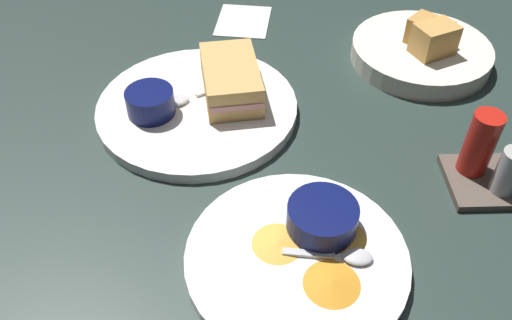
% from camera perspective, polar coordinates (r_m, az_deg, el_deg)
% --- Properties ---
extents(ground_plane, '(1.10, 1.10, 0.03)m').
position_cam_1_polar(ground_plane, '(0.76, 3.63, 3.15)').
color(ground_plane, '#283833').
extents(plate_sandwich_main, '(0.28, 0.28, 0.02)m').
position_cam_1_polar(plate_sandwich_main, '(0.77, -6.26, 5.51)').
color(plate_sandwich_main, white).
rests_on(plate_sandwich_main, ground_plane).
extents(sandwich_half_near, '(0.14, 0.09, 0.05)m').
position_cam_1_polar(sandwich_half_near, '(0.77, -2.69, 8.55)').
color(sandwich_half_near, tan).
rests_on(sandwich_half_near, plate_sandwich_main).
extents(ramekin_dark_sauce, '(0.07, 0.07, 0.04)m').
position_cam_1_polar(ramekin_dark_sauce, '(0.75, -11.19, 6.13)').
color(ramekin_dark_sauce, '#0C144C').
rests_on(ramekin_dark_sauce, plate_sandwich_main).
extents(spoon_by_dark_ramekin, '(0.06, 0.09, 0.01)m').
position_cam_1_polar(spoon_by_dark_ramekin, '(0.77, -7.40, 6.57)').
color(spoon_by_dark_ramekin, silver).
rests_on(spoon_by_dark_ramekin, plate_sandwich_main).
extents(plate_chips_companion, '(0.24, 0.24, 0.02)m').
position_cam_1_polar(plate_chips_companion, '(0.59, 4.32, -10.45)').
color(plate_chips_companion, white).
rests_on(plate_chips_companion, ground_plane).
extents(ramekin_light_gravy, '(0.08, 0.08, 0.03)m').
position_cam_1_polar(ramekin_light_gravy, '(0.59, 7.07, -6.03)').
color(ramekin_light_gravy, '#0C144C').
rests_on(ramekin_light_gravy, plate_chips_companion).
extents(spoon_by_gravy_ramekin, '(0.03, 0.10, 0.01)m').
position_cam_1_polar(spoon_by_gravy_ramekin, '(0.58, 9.44, -10.05)').
color(spoon_by_gravy_ramekin, silver).
rests_on(spoon_by_gravy_ramekin, plate_chips_companion).
extents(plantain_chip_scatter, '(0.13, 0.15, 0.01)m').
position_cam_1_polar(plantain_chip_scatter, '(0.58, 6.34, -10.10)').
color(plantain_chip_scatter, orange).
rests_on(plantain_chip_scatter, plate_chips_companion).
extents(bread_basket_rear, '(0.22, 0.22, 0.08)m').
position_cam_1_polar(bread_basket_rear, '(0.90, 17.25, 11.06)').
color(bread_basket_rear, silver).
rests_on(bread_basket_rear, ground_plane).
extents(condiment_caddy, '(0.09, 0.09, 0.10)m').
position_cam_1_polar(condiment_caddy, '(0.70, 23.39, -0.22)').
color(condiment_caddy, brown).
rests_on(condiment_caddy, ground_plane).
extents(paper_napkin_folded, '(0.12, 0.11, 0.00)m').
position_cam_1_polar(paper_napkin_folded, '(0.98, -1.36, 14.60)').
color(paper_napkin_folded, white).
rests_on(paper_napkin_folded, ground_plane).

